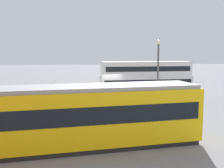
{
  "coord_description": "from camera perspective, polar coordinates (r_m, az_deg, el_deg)",
  "views": [
    {
      "loc": [
        3.38,
        29.43,
        4.98
      ],
      "look_at": [
        0.69,
        6.2,
        2.19
      ],
      "focal_mm": 42.47,
      "sensor_mm": 36.0,
      "label": 1
    }
  ],
  "objects": [
    {
      "name": "info_sign",
      "position": [
        24.48,
        -12.67,
        -1.42
      ],
      "size": [
        1.22,
        0.38,
        2.21
      ],
      "color": "slate",
      "rests_on": "ground"
    },
    {
      "name": "street_lamp",
      "position": [
        22.86,
        9.88,
        3.16
      ],
      "size": [
        0.36,
        0.36,
        6.01
      ],
      "color": "#4C4C51",
      "rests_on": "ground"
    },
    {
      "name": "pedestrian_railing",
      "position": [
        25.17,
        -4.39,
        -2.89
      ],
      "size": [
        8.57,
        0.37,
        1.08
      ],
      "color": "gray",
      "rests_on": "ground"
    },
    {
      "name": "tram_yellow",
      "position": [
        13.97,
        -11.15,
        -6.92
      ],
      "size": [
        15.14,
        4.54,
        3.27
      ],
      "color": "#E5B70C",
      "rests_on": "ground"
    },
    {
      "name": "pedestrian_near_railing",
      "position": [
        23.04,
        -3.89,
        -3.24
      ],
      "size": [
        0.44,
        0.44,
        1.68
      ],
      "color": "#33384C",
      "rests_on": "ground"
    },
    {
      "name": "ground_plane",
      "position": [
        30.04,
        -0.06,
        -2.73
      ],
      "size": [
        160.0,
        160.0,
        0.0
      ],
      "primitive_type": "plane",
      "color": "slate"
    },
    {
      "name": "double_decker_bus",
      "position": [
        32.51,
        7.3,
        1.47
      ],
      "size": [
        11.3,
        3.24,
        3.87
      ],
      "color": "white",
      "rests_on": "ground"
    }
  ]
}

